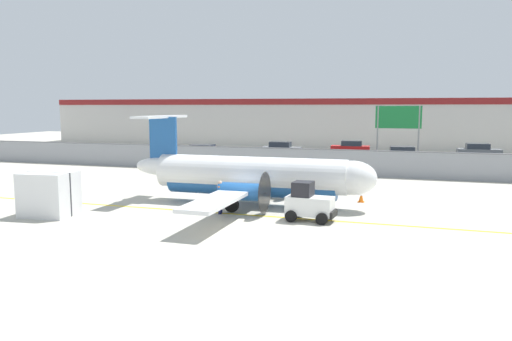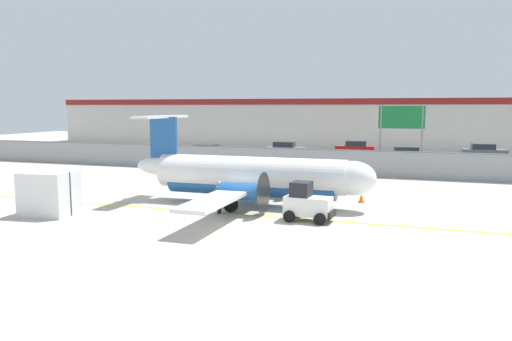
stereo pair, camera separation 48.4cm
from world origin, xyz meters
The scene contains 17 objects.
ground_plane centered at (0.00, 2.00, 0.00)m, with size 140.00×140.00×0.01m.
perimeter_fence centered at (0.00, 18.00, 1.12)m, with size 98.00×0.10×2.10m.
parking_lot_strip centered at (0.00, 29.50, 0.06)m, with size 98.00×17.00×0.12m.
background_building centered at (0.00, 47.99, 3.26)m, with size 91.00×8.10×6.50m.
commuter_airplane centered at (-0.65, 4.62, 1.60)m, with size 14.02×16.00×4.92m.
baggage_tug centered at (3.01, 1.70, 0.86)m, with size 2.40×1.52×1.88m.
ground_crew_worker centered at (-1.62, 1.88, 0.95)m, with size 0.39×0.55×1.70m.
cargo_container centered at (-9.62, -1.14, 1.10)m, with size 2.59×2.23×2.20m.
traffic_cone_near_left centered at (-2.51, 2.35, 0.31)m, with size 0.36×0.36×0.64m.
traffic_cone_near_right centered at (2.14, 3.20, 0.31)m, with size 0.36×0.36×0.64m.
traffic_cone_far_left centered at (4.91, 7.23, 0.31)m, with size 0.36×0.36×0.64m.
parked_car_0 centered at (-12.61, 24.23, 0.89)m, with size 4.21×2.03×1.58m.
parked_car_1 centered at (-5.98, 30.39, 0.89)m, with size 4.25×2.09×1.58m.
parked_car_2 centered at (0.92, 34.24, 0.89)m, with size 4.31×2.23×1.58m.
parked_car_3 centered at (6.68, 27.57, 0.89)m, with size 4.37×2.38×1.58m.
parked_car_4 centered at (13.95, 34.09, 0.89)m, with size 4.27×2.15×1.58m.
highway_sign centered at (6.37, 20.39, 4.14)m, with size 3.60×0.14×5.50m.
Camera 1 is at (7.77, -21.39, 5.44)m, focal length 35.00 mm.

